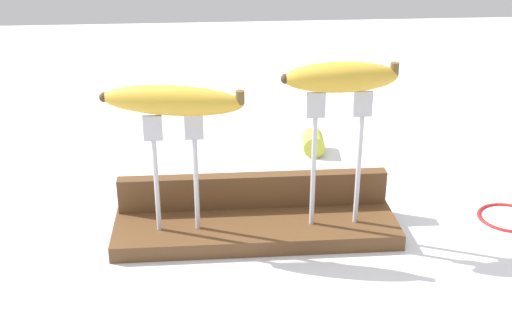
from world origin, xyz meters
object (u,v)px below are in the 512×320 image
at_px(fork_stand_right, 337,148).
at_px(wire_coil, 509,216).
at_px(banana_raised_right, 341,77).
at_px(banana_chunk_near, 313,143).
at_px(banana_raised_left, 172,100).
at_px(fork_stand_left, 175,162).

relative_size(fork_stand_right, wire_coil, 2.10).
xyz_separation_m(banana_raised_right, banana_chunk_near, (0.02, 0.32, -0.23)).
height_order(banana_raised_right, wire_coil, banana_raised_right).
bearing_deg(wire_coil, fork_stand_right, -173.55).
xyz_separation_m(fork_stand_right, banana_raised_right, (-0.00, -0.00, 0.10)).
height_order(banana_raised_left, banana_raised_right, banana_raised_right).
relative_size(fork_stand_left, banana_chunk_near, 2.84).
relative_size(banana_raised_left, banana_chunk_near, 3.23).
xyz_separation_m(fork_stand_left, banana_raised_right, (0.23, -0.00, 0.12)).
bearing_deg(wire_coil, fork_stand_left, -176.40).
bearing_deg(fork_stand_right, banana_raised_right, -178.88).
distance_m(fork_stand_left, banana_chunk_near, 0.42).
bearing_deg(banana_raised_left, banana_raised_right, -0.00).
relative_size(fork_stand_left, banana_raised_left, 0.88).
height_order(fork_stand_right, banana_raised_left, banana_raised_left).
bearing_deg(banana_raised_left, wire_coil, 3.60).
bearing_deg(banana_chunk_near, fork_stand_left, -128.09).
bearing_deg(banana_raised_right, wire_coil, 6.44).
bearing_deg(wire_coil, banana_chunk_near, 132.86).
xyz_separation_m(fork_stand_left, banana_raised_left, (-0.00, 0.00, 0.09)).
bearing_deg(banana_raised_right, fork_stand_left, 180.00).
height_order(fork_stand_left, fork_stand_right, fork_stand_right).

